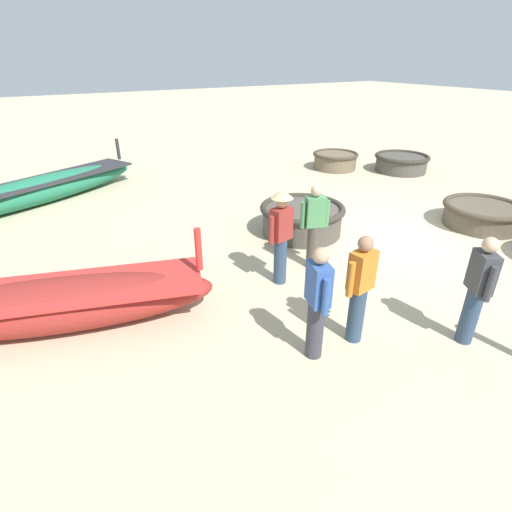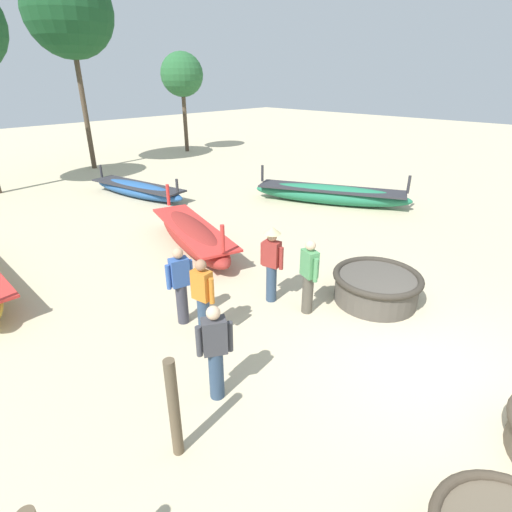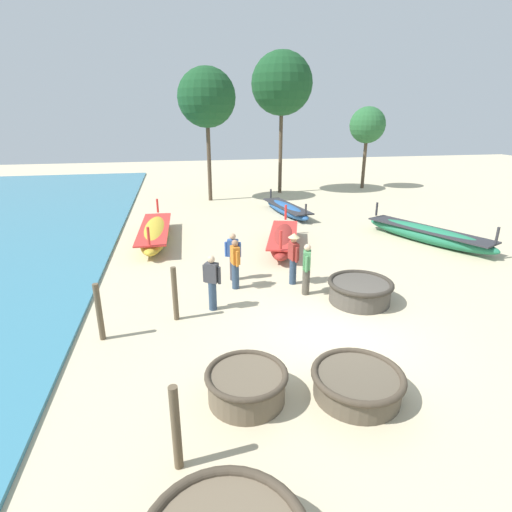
{
  "view_description": "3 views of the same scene",
  "coord_description": "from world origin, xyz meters",
  "px_view_note": "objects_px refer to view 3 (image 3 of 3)",
  "views": [
    {
      "loc": [
        -5.11,
        6.69,
        3.57
      ],
      "look_at": [
        -0.63,
        3.97,
        0.9
      ],
      "focal_mm": 28.0,
      "sensor_mm": 36.0,
      "label": 1
    },
    {
      "loc": [
        -5.75,
        -1.67,
        4.42
      ],
      "look_at": [
        -0.5,
        3.35,
        1.1
      ],
      "focal_mm": 28.0,
      "sensor_mm": 36.0,
      "label": 2
    },
    {
      "loc": [
        -3.6,
        -8.01,
        5.07
      ],
      "look_at": [
        -1.4,
        3.0,
        1.09
      ],
      "focal_mm": 28.0,
      "sensor_mm": 36.0,
      "label": 3
    }
  ],
  "objects_px": {
    "coracle_far_left": "(360,290)",
    "tree_leftmost": "(207,98)",
    "long_boat_white_hull": "(428,234)",
    "fisherman_standing_left": "(235,263)",
    "coracle_upturned": "(247,384)",
    "fisherman_crouching": "(307,268)",
    "tree_rightmost": "(367,125)",
    "coracle_weathered": "(357,383)",
    "long_boat_ochre_hull": "(287,209)",
    "fisherman_standing_right": "(233,255)",
    "fisherman_hauling": "(293,255)",
    "tree_right_mid": "(282,84)",
    "mooring_post_inland": "(176,428)",
    "long_boat_blue_hull": "(155,233)",
    "mooring_post_mid_beach": "(99,312)",
    "long_boat_green_hull": "(283,240)",
    "fisherman_by_coracle": "(212,281)",
    "mooring_post_shoreline": "(175,294)"
  },
  "relations": [
    {
      "from": "coracle_far_left",
      "to": "tree_leftmost",
      "type": "height_order",
      "value": "tree_leftmost"
    },
    {
      "from": "long_boat_white_hull",
      "to": "fisherman_standing_left",
      "type": "relative_size",
      "value": 3.62
    },
    {
      "from": "coracle_upturned",
      "to": "fisherman_crouching",
      "type": "bearing_deg",
      "value": 59.23
    },
    {
      "from": "long_boat_white_hull",
      "to": "tree_leftmost",
      "type": "relative_size",
      "value": 0.74
    },
    {
      "from": "tree_rightmost",
      "to": "coracle_weathered",
      "type": "bearing_deg",
      "value": -115.63
    },
    {
      "from": "long_boat_ochre_hull",
      "to": "tree_leftmost",
      "type": "height_order",
      "value": "tree_leftmost"
    },
    {
      "from": "fisherman_standing_right",
      "to": "fisherman_hauling",
      "type": "bearing_deg",
      "value": -21.0
    },
    {
      "from": "long_boat_ochre_hull",
      "to": "fisherman_hauling",
      "type": "height_order",
      "value": "fisherman_hauling"
    },
    {
      "from": "long_boat_ochre_hull",
      "to": "tree_right_mid",
      "type": "height_order",
      "value": "tree_right_mid"
    },
    {
      "from": "coracle_far_left",
      "to": "long_boat_white_hull",
      "type": "distance_m",
      "value": 7.03
    },
    {
      "from": "coracle_weathered",
      "to": "mooring_post_inland",
      "type": "height_order",
      "value": "mooring_post_inland"
    },
    {
      "from": "coracle_far_left",
      "to": "long_boat_blue_hull",
      "type": "bearing_deg",
      "value": 130.15
    },
    {
      "from": "fisherman_standing_left",
      "to": "mooring_post_mid_beach",
      "type": "height_order",
      "value": "fisherman_standing_left"
    },
    {
      "from": "long_boat_blue_hull",
      "to": "fisherman_crouching",
      "type": "distance_m",
      "value": 7.8
    },
    {
      "from": "coracle_weathered",
      "to": "long_boat_ochre_hull",
      "type": "xyz_separation_m",
      "value": [
        2.61,
        14.5,
        0.01
      ]
    },
    {
      "from": "long_boat_green_hull",
      "to": "fisherman_standing_left",
      "type": "distance_m",
      "value": 4.23
    },
    {
      "from": "fisherman_by_coracle",
      "to": "mooring_post_inland",
      "type": "height_order",
      "value": "fisherman_by_coracle"
    },
    {
      "from": "long_boat_ochre_hull",
      "to": "fisherman_standing_left",
      "type": "xyz_separation_m",
      "value": [
        -4.13,
        -9.09,
        0.54
      ]
    },
    {
      "from": "fisherman_by_coracle",
      "to": "mooring_post_mid_beach",
      "type": "bearing_deg",
      "value": -159.34
    },
    {
      "from": "long_boat_blue_hull",
      "to": "fisherman_by_coracle",
      "type": "xyz_separation_m",
      "value": [
        1.79,
        -6.73,
        0.46
      ]
    },
    {
      "from": "fisherman_standing_left",
      "to": "long_boat_white_hull",
      "type": "bearing_deg",
      "value": 19.72
    },
    {
      "from": "coracle_far_left",
      "to": "fisherman_hauling",
      "type": "bearing_deg",
      "value": 133.11
    },
    {
      "from": "fisherman_hauling",
      "to": "tree_right_mid",
      "type": "distance_m",
      "value": 16.89
    },
    {
      "from": "tree_leftmost",
      "to": "long_boat_blue_hull",
      "type": "bearing_deg",
      "value": -110.51
    },
    {
      "from": "coracle_upturned",
      "to": "mooring_post_shoreline",
      "type": "relative_size",
      "value": 1.07
    },
    {
      "from": "coracle_far_left",
      "to": "fisherman_standing_left",
      "type": "distance_m",
      "value": 3.74
    },
    {
      "from": "long_boat_ochre_hull",
      "to": "long_boat_green_hull",
      "type": "height_order",
      "value": "long_boat_green_hull"
    },
    {
      "from": "coracle_far_left",
      "to": "fisherman_hauling",
      "type": "height_order",
      "value": "fisherman_hauling"
    },
    {
      "from": "long_boat_ochre_hull",
      "to": "fisherman_crouching",
      "type": "bearing_deg",
      "value": -102.2
    },
    {
      "from": "mooring_post_mid_beach",
      "to": "long_boat_white_hull",
      "type": "bearing_deg",
      "value": 23.94
    },
    {
      "from": "long_boat_blue_hull",
      "to": "mooring_post_inland",
      "type": "distance_m",
      "value": 11.88
    },
    {
      "from": "long_boat_white_hull",
      "to": "mooring_post_shoreline",
      "type": "distance_m",
      "value": 11.43
    },
    {
      "from": "long_boat_white_hull",
      "to": "tree_rightmost",
      "type": "height_order",
      "value": "tree_rightmost"
    },
    {
      "from": "long_boat_green_hull",
      "to": "tree_leftmost",
      "type": "height_order",
      "value": "tree_leftmost"
    },
    {
      "from": "tree_right_mid",
      "to": "long_boat_green_hull",
      "type": "bearing_deg",
      "value": -103.9
    },
    {
      "from": "coracle_far_left",
      "to": "long_boat_ochre_hull",
      "type": "relative_size",
      "value": 0.38
    },
    {
      "from": "coracle_far_left",
      "to": "tree_leftmost",
      "type": "xyz_separation_m",
      "value": [
        -2.88,
        15.28,
        5.64
      ]
    },
    {
      "from": "fisherman_standing_left",
      "to": "fisherman_standing_right",
      "type": "bearing_deg",
      "value": 87.64
    },
    {
      "from": "long_boat_white_hull",
      "to": "mooring_post_mid_beach",
      "type": "height_order",
      "value": "mooring_post_mid_beach"
    },
    {
      "from": "mooring_post_mid_beach",
      "to": "long_boat_green_hull",
      "type": "bearing_deg",
      "value": 43.8
    },
    {
      "from": "tree_right_mid",
      "to": "fisherman_standing_right",
      "type": "bearing_deg",
      "value": -110.03
    },
    {
      "from": "fisherman_standing_right",
      "to": "tree_leftmost",
      "type": "distance_m",
      "value": 13.97
    },
    {
      "from": "coracle_far_left",
      "to": "long_boat_white_hull",
      "type": "height_order",
      "value": "long_boat_white_hull"
    },
    {
      "from": "tree_rightmost",
      "to": "mooring_post_mid_beach",
      "type": "bearing_deg",
      "value": -130.03
    },
    {
      "from": "mooring_post_inland",
      "to": "coracle_weathered",
      "type": "bearing_deg",
      "value": 16.61
    },
    {
      "from": "long_boat_blue_hull",
      "to": "fisherman_standing_left",
      "type": "distance_m",
      "value": 6.06
    },
    {
      "from": "coracle_far_left",
      "to": "mooring_post_mid_beach",
      "type": "height_order",
      "value": "mooring_post_mid_beach"
    },
    {
      "from": "coracle_far_left",
      "to": "mooring_post_mid_beach",
      "type": "xyz_separation_m",
      "value": [
        -6.91,
        -0.7,
        0.37
      ]
    },
    {
      "from": "long_boat_white_hull",
      "to": "mooring_post_shoreline",
      "type": "relative_size",
      "value": 3.89
    },
    {
      "from": "coracle_far_left",
      "to": "mooring_post_shoreline",
      "type": "relative_size",
      "value": 1.27
    }
  ]
}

